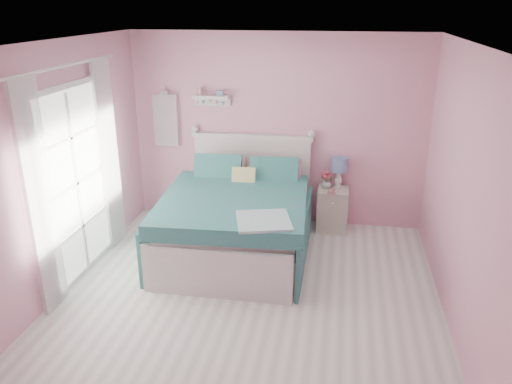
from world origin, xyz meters
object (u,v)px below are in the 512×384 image
(bed, at_px, (237,221))
(teacup, at_px, (332,191))
(table_lamp, at_px, (339,167))
(vase, at_px, (326,183))
(nightstand, at_px, (332,209))

(bed, xyz_separation_m, teacup, (1.12, 0.68, 0.21))
(table_lamp, xyz_separation_m, vase, (-0.16, -0.05, -0.22))
(table_lamp, xyz_separation_m, teacup, (-0.08, -0.26, -0.26))
(bed, height_order, nightstand, bed)
(nightstand, height_order, vase, vase)
(bed, xyz_separation_m, table_lamp, (1.20, 0.94, 0.47))
(nightstand, relative_size, teacup, 6.43)
(nightstand, bearing_deg, table_lamp, 54.85)
(bed, distance_m, teacup, 1.33)
(bed, relative_size, teacup, 24.04)
(vase, bearing_deg, bed, -139.39)
(nightstand, height_order, teacup, teacup)
(bed, distance_m, table_lamp, 1.60)
(table_lamp, bearing_deg, nightstand, -125.15)
(nightstand, xyz_separation_m, vase, (-0.10, 0.03, 0.36))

